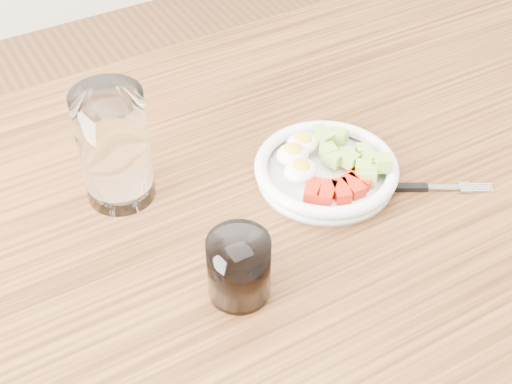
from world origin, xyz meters
TOP-DOWN VIEW (x-y plane):
  - dining_table at (0.00, 0.00)m, footprint 1.50×0.90m
  - bowl at (0.11, 0.02)m, footprint 0.21×0.21m
  - fork at (0.20, -0.07)m, footprint 0.16×0.10m
  - water_glass at (-0.16, 0.13)m, footprint 0.09×0.09m
  - coffee_glass at (-0.10, -0.11)m, footprint 0.08×0.08m

SIDE VIEW (x-z plane):
  - dining_table at x=0.00m, z-range 0.28..1.05m
  - fork at x=0.20m, z-range 0.77..0.78m
  - bowl at x=0.11m, z-range 0.76..0.81m
  - coffee_glass at x=-0.10m, z-range 0.77..0.86m
  - water_glass at x=-0.16m, z-range 0.77..0.94m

